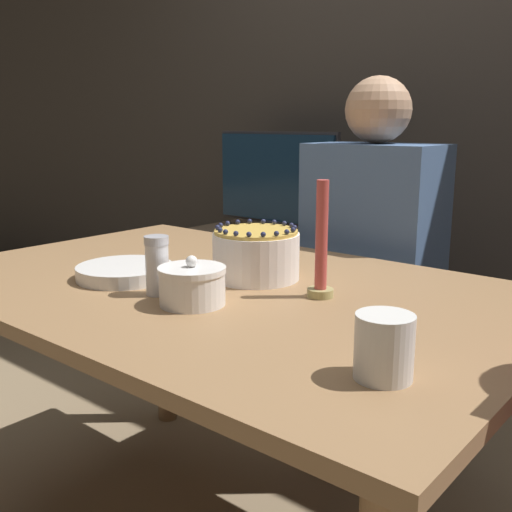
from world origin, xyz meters
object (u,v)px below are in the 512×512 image
sugar_bowl (192,285)px  candle (321,251)px  tv_monitor (276,180)px  cake (256,254)px  sugar_shaker (157,265)px  person_man_blue_shirt (370,301)px

sugar_bowl → candle: (0.17, 0.21, 0.06)m
sugar_bowl → tv_monitor: (-0.76, 1.24, 0.08)m
cake → candle: 0.21m
sugar_bowl → candle: size_ratio=0.56×
sugar_bowl → sugar_shaker: 0.11m
candle → tv_monitor: (-0.93, 1.03, 0.02)m
tv_monitor → candle: bearing=-48.0°
cake → person_man_blue_shirt: person_man_blue_shirt is taller
cake → candle: candle is taller
sugar_bowl → candle: 0.28m
cake → person_man_blue_shirt: bearing=90.5°
sugar_bowl → tv_monitor: size_ratio=0.22×
cake → person_man_blue_shirt: (-0.01, 0.57, -0.25)m
candle → person_man_blue_shirt: 0.70m
cake → sugar_bowl: size_ratio=1.48×
person_man_blue_shirt → tv_monitor: person_man_blue_shirt is taller
sugar_shaker → tv_monitor: tv_monitor is taller
person_man_blue_shirt → tv_monitor: 0.89m
person_man_blue_shirt → sugar_shaker: bearing=85.1°
tv_monitor → sugar_bowl: bearing=-58.7°
sugar_bowl → person_man_blue_shirt: size_ratio=0.11×
cake → sugar_shaker: bearing=-107.4°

